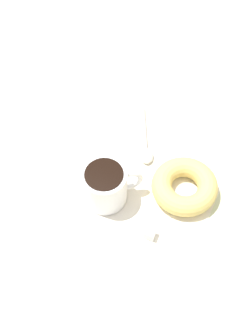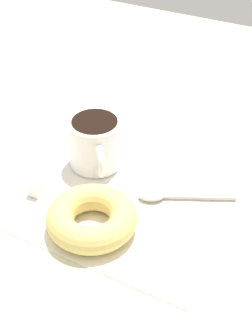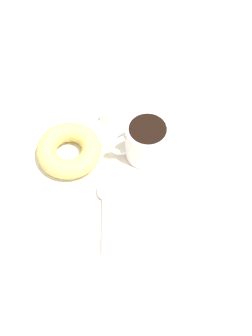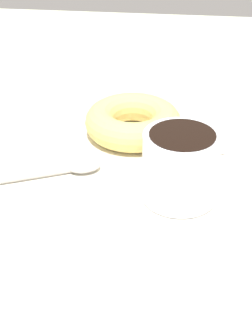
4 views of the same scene
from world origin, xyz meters
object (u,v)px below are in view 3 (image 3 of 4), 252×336
(donut, at_px, (69,151))
(coffee_cup, at_px, (146,141))
(spoon, at_px, (103,200))
(sugar_cube, at_px, (106,116))

(donut, bearing_deg, coffee_cup, -153.56)
(spoon, height_order, sugar_cube, sugar_cube)
(sugar_cube, bearing_deg, coffee_cup, 156.01)
(donut, xyz_separation_m, spoon, (-0.09, 0.06, -0.01))
(donut, relative_size, sugar_cube, 6.69)
(coffee_cup, height_order, spoon, coffee_cup)
(donut, distance_m, spoon, 0.11)
(donut, height_order, spoon, donut)
(spoon, distance_m, sugar_cube, 0.18)
(spoon, xyz_separation_m, sugar_cube, (0.07, -0.17, 0.00))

